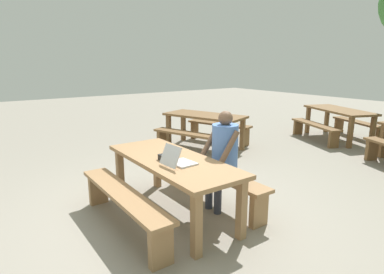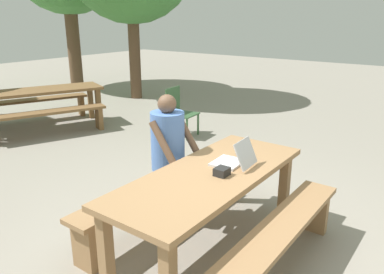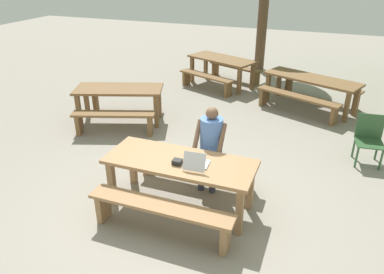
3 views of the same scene
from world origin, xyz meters
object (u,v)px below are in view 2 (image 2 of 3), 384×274
plastic_chair (179,111)px  picnic_table_mid (40,95)px  picnic_table_front (210,184)px  laptop (235,159)px  small_pouch (222,172)px  person_seated (170,148)px

plastic_chair → picnic_table_mid: size_ratio=0.37×
picnic_table_front → plastic_chair: 3.45m
laptop → small_pouch: bearing=2.5°
picnic_table_front → laptop: (0.27, -0.08, 0.16)m
small_pouch → person_seated: person_seated is taller
plastic_chair → picnic_table_mid: (-1.16, 2.32, 0.19)m
laptop → picnic_table_mid: bearing=-107.0°
picnic_table_front → laptop: 0.33m
small_pouch → picnic_table_mid: bearing=74.1°
picnic_table_front → picnic_table_mid: picnic_table_front is taller
plastic_chair → laptop: bearing=-139.3°
laptop → plastic_chair: 3.33m
laptop → picnic_table_mid: laptop is taller
picnic_table_front → small_pouch: size_ratio=17.14×
picnic_table_front → laptop: size_ratio=5.57×
laptop → picnic_table_front: bearing=-21.3°
person_seated → plastic_chair: size_ratio=1.56×
picnic_table_front → picnic_table_mid: (1.36, 4.67, -0.01)m
small_pouch → plastic_chair: plastic_chair is taller
small_pouch → plastic_chair: 3.54m
picnic_table_front → laptop: bearing=-17.3°
laptop → plastic_chair: (2.26, 2.42, -0.36)m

